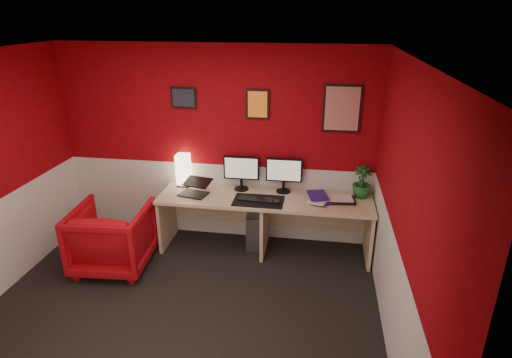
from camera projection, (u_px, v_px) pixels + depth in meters
name	position (u px, v px, depth m)	size (l,w,h in m)	color
ground	(178.00, 318.00, 4.19)	(4.00, 3.50, 0.01)	black
ceiling	(156.00, 58.00, 3.26)	(4.00, 3.50, 0.01)	white
wall_back	(216.00, 146.00, 5.33)	(4.00, 0.01, 2.50)	#980810
wall_front	(48.00, 352.00, 2.12)	(4.00, 0.01, 2.50)	#980810
wall_right	(403.00, 220.00, 3.44)	(0.01, 3.50, 2.50)	#980810
wainscot_back	(218.00, 200.00, 5.60)	(4.00, 0.01, 1.00)	silver
wainscot_right	(391.00, 296.00, 3.72)	(0.01, 3.50, 1.00)	silver
desk	(265.00, 224.00, 5.25)	(2.60, 0.65, 0.73)	#CCB083
shoji_lamp	(183.00, 171.00, 5.40)	(0.16, 0.16, 0.40)	#FFE5B2
laptop	(193.00, 187.00, 5.15)	(0.33, 0.23, 0.22)	black
monitor_left	(241.00, 168.00, 5.24)	(0.45, 0.06, 0.58)	black
monitor_right	(284.00, 170.00, 5.17)	(0.45, 0.06, 0.58)	black
desk_mat	(258.00, 201.00, 5.02)	(0.60, 0.38, 0.01)	black
keyboard	(256.00, 199.00, 5.04)	(0.42, 0.14, 0.02)	black
mouse	(277.00, 202.00, 4.95)	(0.06, 0.10, 0.03)	black
book_bottom	(312.00, 199.00, 5.03)	(0.21, 0.29, 0.03)	navy
book_middle	(311.00, 198.00, 5.02)	(0.21, 0.29, 0.02)	silver
book_top	(308.00, 196.00, 5.00)	(0.22, 0.29, 0.03)	navy
zen_tray	(340.00, 200.00, 5.02)	(0.35, 0.25, 0.03)	black
potted_plant	(362.00, 182.00, 5.06)	(0.22, 0.22, 0.40)	#19591E
pc_tower	(255.00, 228.00, 5.46)	(0.20, 0.45, 0.45)	#99999E
armchair	(113.00, 237.00, 4.91)	(0.83, 0.85, 0.77)	#B9080F
art_left	(184.00, 98.00, 5.15)	(0.32, 0.02, 0.26)	black
art_center	(258.00, 104.00, 5.03)	(0.28, 0.02, 0.36)	orange
art_right	(342.00, 109.00, 4.90)	(0.44, 0.02, 0.56)	red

